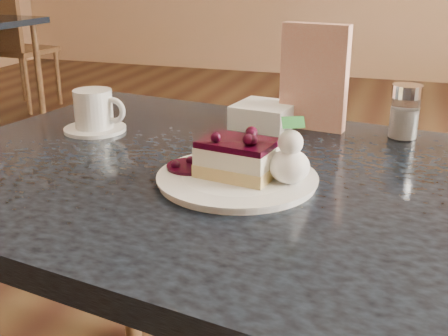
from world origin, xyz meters
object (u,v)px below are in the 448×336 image
(main_table, at_px, (249,215))
(cheesecake_slice, at_px, (237,158))
(dessert_plate, at_px, (237,179))
(coffee_set, at_px, (95,113))

(main_table, xyz_separation_m, cheesecake_slice, (-0.01, -0.05, 0.12))
(dessert_plate, xyz_separation_m, coffee_set, (-0.38, 0.19, 0.03))
(dessert_plate, height_order, cheesecake_slice, cheesecake_slice)
(main_table, bearing_deg, coffee_set, 168.98)
(main_table, height_order, cheesecake_slice, cheesecake_slice)
(dessert_plate, xyz_separation_m, cheesecake_slice, (-0.00, 0.00, 0.04))
(dessert_plate, distance_m, coffee_set, 0.43)
(cheesecake_slice, bearing_deg, dessert_plate, -17.44)
(coffee_set, bearing_deg, dessert_plate, -26.95)
(main_table, relative_size, coffee_set, 9.45)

